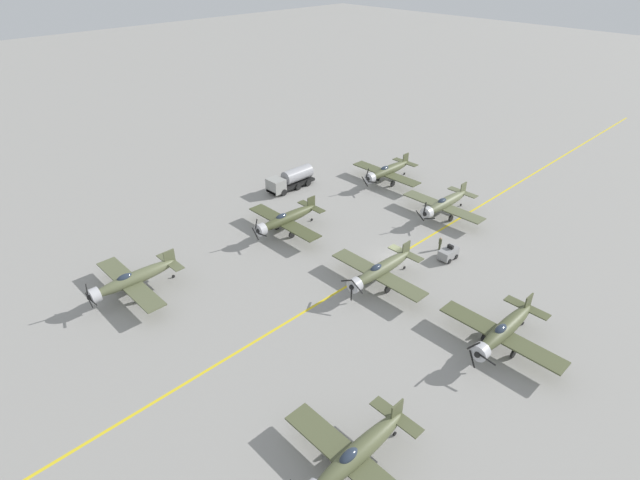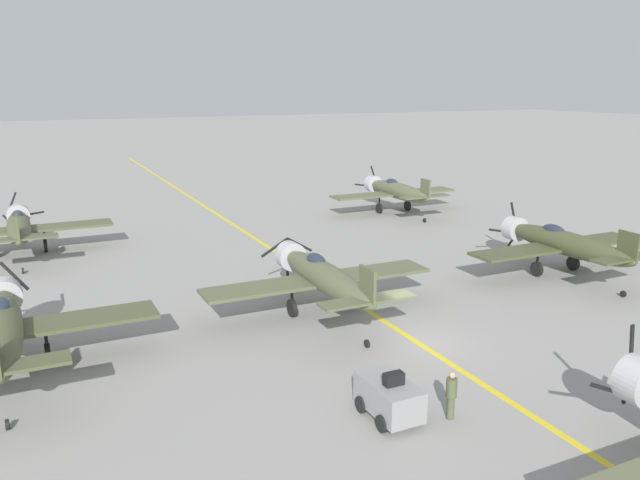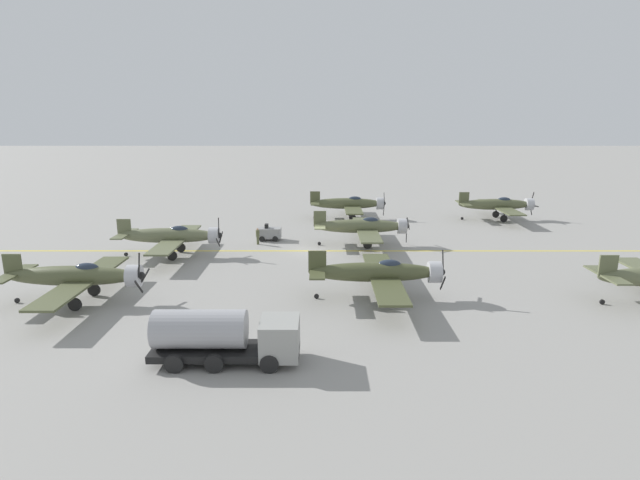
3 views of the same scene
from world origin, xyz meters
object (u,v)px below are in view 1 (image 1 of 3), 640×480
airplane_far_left (356,455)px  airplane_mid_left (503,331)px  tow_tractor (448,253)px  ground_crew_walking (440,243)px  fuel_tanker (291,179)px  airplane_near_right (387,171)px  airplane_far_right (132,279)px  airplane_near_center (444,203)px  airplane_mid_center (380,270)px  airplane_mid_right (286,219)px

airplane_far_left → airplane_mid_left: 19.39m
tow_tractor → airplane_mid_left: bearing=141.9°
ground_crew_walking → tow_tractor: bearing=152.0°
airplane_far_left → airplane_mid_left: size_ratio=1.00×
fuel_tanker → tow_tractor: fuel_tanker is taller
airplane_near_right → tow_tractor: size_ratio=4.62×
airplane_near_right → fuel_tanker: (8.95, 12.19, -0.50)m
airplane_far_right → airplane_near_center: airplane_near_center is taller
airplane_mid_center → airplane_mid_left: bearing=178.4°
airplane_far_right → airplane_mid_center: (-17.12, -20.25, 0.00)m
airplane_far_left → ground_crew_walking: airplane_far_left is taller
airplane_mid_right → ground_crew_walking: 19.66m
airplane_mid_left → ground_crew_walking: 17.38m
airplane_far_right → airplane_mid_left: (-31.38, -20.89, 0.00)m
airplane_far_right → airplane_mid_left: bearing=-132.9°
airplane_far_left → airplane_far_right: bearing=-3.9°
airplane_mid_left → airplane_near_center: airplane_near_center is taller
airplane_mid_right → airplane_mid_center: bearing=169.0°
fuel_tanker → airplane_near_right: bearing=-126.3°
airplane_far_right → fuel_tanker: bearing=-60.3°
airplane_mid_center → tow_tractor: 10.37m
ground_crew_walking → airplane_far_left: bearing=113.9°
airplane_mid_right → airplane_mid_left: 30.23m
airplane_mid_center → airplane_near_center: (4.27, -18.66, -0.00)m
airplane_far_left → tow_tractor: bearing=-75.3°
airplane_mid_right → airplane_far_left: size_ratio=1.00×
airplane_mid_left → airplane_mid_right: bearing=8.8°
airplane_near_center → airplane_far_right: bearing=80.0°
airplane_near_center → airplane_far_left: bearing=123.7°
airplane_near_right → airplane_mid_left: airplane_near_right is taller
airplane_far_left → airplane_mid_left: bearing=-98.8°
airplane_near_center → fuel_tanker: size_ratio=1.50×
airplane_far_left → airplane_mid_center: size_ratio=1.00×
airplane_mid_left → tow_tractor: airplane_mid_left is taller
airplane_mid_right → fuel_tanker: 13.60m
tow_tractor → ground_crew_walking: tow_tractor is taller
fuel_tanker → airplane_mid_center: bearing=159.6°
airplane_far_left → airplane_near_center: airplane_near_center is taller
fuel_tanker → tow_tractor: size_ratio=3.08×
airplane_far_right → airplane_near_center: size_ratio=1.00×
airplane_mid_right → airplane_near_center: bearing=-132.7°
fuel_tanker → airplane_near_center: bearing=-157.1°
airplane_mid_right → airplane_far_left: 35.06m
airplane_near_right → airplane_mid_left: size_ratio=1.00×
ground_crew_walking → airplane_mid_right: bearing=33.6°
airplane_mid_right → airplane_mid_left: bearing=170.5°
airplane_near_right → fuel_tanker: size_ratio=1.50×
airplane_near_center → airplane_near_right: bearing=-5.6°
airplane_mid_right → ground_crew_walking: size_ratio=6.85×
airplane_mid_right → airplane_mid_left: airplane_mid_right is taller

